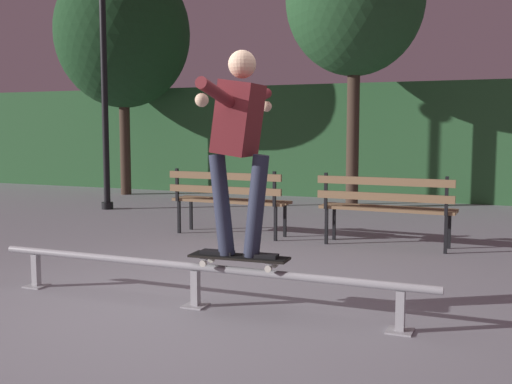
# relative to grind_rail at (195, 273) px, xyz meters

# --- Properties ---
(ground_plane) EXTENTS (90.00, 90.00, 0.00)m
(ground_plane) POSITION_rel_grind_rail_xyz_m (0.00, -0.12, -0.27)
(ground_plane) COLOR gray
(hedge_backdrop) EXTENTS (24.00, 1.20, 2.29)m
(hedge_backdrop) POSITION_rel_grind_rail_xyz_m (0.00, 8.42, 0.87)
(hedge_backdrop) COLOR #2D5B33
(hedge_backdrop) RESTS_ON ground
(grind_rail) EXTENTS (3.80, 0.18, 0.35)m
(grind_rail) POSITION_rel_grind_rail_xyz_m (0.00, 0.00, 0.00)
(grind_rail) COLOR #9E9EA3
(grind_rail) RESTS_ON ground
(skateboard) EXTENTS (0.79, 0.24, 0.09)m
(skateboard) POSITION_rel_grind_rail_xyz_m (0.38, 0.00, 0.16)
(skateboard) COLOR black
(skateboard) RESTS_ON grind_rail
(skateboarder) EXTENTS (0.62, 1.41, 1.56)m
(skateboarder) POSITION_rel_grind_rail_xyz_m (0.38, 0.00, 1.09)
(skateboarder) COLOR black
(skateboarder) RESTS_ON skateboard
(park_bench_leftmost) EXTENTS (1.61, 0.46, 0.88)m
(park_bench_leftmost) POSITION_rel_grind_rail_xyz_m (-1.13, 3.02, 0.27)
(park_bench_leftmost) COLOR black
(park_bench_leftmost) RESTS_ON ground
(park_bench_left_center) EXTENTS (1.61, 0.46, 0.88)m
(park_bench_left_center) POSITION_rel_grind_rail_xyz_m (0.93, 3.02, 0.27)
(park_bench_left_center) COLOR black
(park_bench_left_center) RESTS_ON ground
(tree_behind_benches) EXTENTS (2.40, 2.40, 4.95)m
(tree_behind_benches) POSITION_rel_grind_rail_xyz_m (-0.33, 6.50, 3.34)
(tree_behind_benches) COLOR #3D2D23
(tree_behind_benches) RESTS_ON ground
(tree_far_left) EXTENTS (2.79, 2.79, 4.90)m
(tree_far_left) POSITION_rel_grind_rail_xyz_m (-5.31, 6.80, 3.09)
(tree_far_left) COLOR #3D2D23
(tree_far_left) RESTS_ON ground
(lamp_post_left) EXTENTS (0.32, 0.32, 3.90)m
(lamp_post_left) POSITION_rel_grind_rail_xyz_m (-4.23, 4.65, 2.21)
(lamp_post_left) COLOR black
(lamp_post_left) RESTS_ON ground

